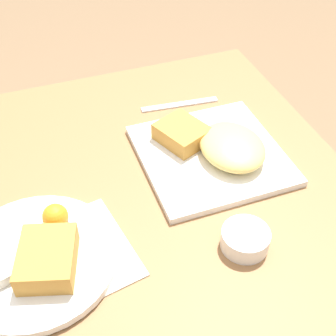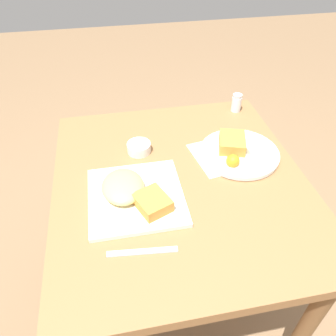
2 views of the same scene
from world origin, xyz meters
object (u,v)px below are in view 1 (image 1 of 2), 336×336
(butter_knife, at_px, (180,104))
(plate_oval_far, at_px, (36,256))
(plate_square_near, at_px, (215,149))
(sauce_ramekin, at_px, (245,239))

(butter_knife, bearing_deg, plate_oval_far, 47.03)
(plate_square_near, height_order, butter_knife, plate_square_near)
(plate_oval_far, relative_size, sauce_ramekin, 3.31)
(sauce_ramekin, xyz_separation_m, butter_knife, (0.41, -0.04, -0.02))
(plate_oval_far, bearing_deg, butter_knife, -48.65)
(plate_square_near, xyz_separation_m, butter_knife, (0.19, 0.00, -0.02))
(plate_square_near, height_order, sauce_ramekin, plate_square_near)
(plate_square_near, height_order, plate_oval_far, plate_square_near)
(plate_square_near, relative_size, butter_knife, 1.53)
(plate_oval_far, height_order, sauce_ramekin, plate_oval_far)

